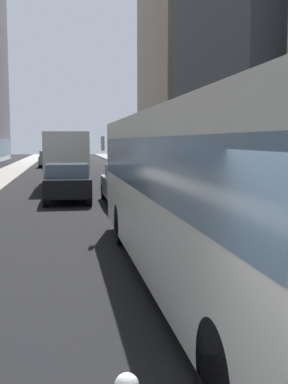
{
  "coord_description": "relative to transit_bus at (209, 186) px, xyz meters",
  "views": [
    {
      "loc": [
        -1.33,
        -2.24,
        2.56
      ],
      "look_at": [
        0.48,
        8.38,
        1.4
      ],
      "focal_mm": 44.1,
      "sensor_mm": 36.0,
      "label": 1
    }
  ],
  "objects": [
    {
      "name": "sidewalk_right",
      "position": [
        4.5,
        29.26,
        -1.7
      ],
      "size": [
        2.4,
        110.0,
        0.15
      ],
      "primitive_type": "cube",
      "color": "gray",
      "rests_on": "ground"
    },
    {
      "name": "box_truck",
      "position": [
        -2.4,
        19.14,
        -0.11
      ],
      "size": [
        2.3,
        7.5,
        3.05
      ],
      "color": "#A51919",
      "rests_on": "ground"
    },
    {
      "name": "car_black_suv",
      "position": [
        -2.4,
        12.43,
        -0.95
      ],
      "size": [
        1.89,
        4.45,
        1.62
      ],
      "color": "black",
      "rests_on": "ground"
    },
    {
      "name": "car_white_van",
      "position": [
        -2.4,
        31.0,
        -0.95
      ],
      "size": [
        1.8,
        4.49,
        1.62
      ],
      "color": "silver",
      "rests_on": "ground"
    },
    {
      "name": "transit_bus",
      "position": [
        0.0,
        0.0,
        0.0
      ],
      "size": [
        2.78,
        11.53,
        3.05
      ],
      "color": "silver",
      "rests_on": "ground"
    },
    {
      "name": "car_silver_sedan",
      "position": [
        0.0,
        11.04,
        -0.96
      ],
      "size": [
        1.81,
        4.29,
        1.62
      ],
      "color": "#B7BABF",
      "rests_on": "ground"
    },
    {
      "name": "ground_plane",
      "position": [
        -1.2,
        29.26,
        -1.78
      ],
      "size": [
        120.0,
        120.0,
        0.0
      ],
      "primitive_type": "plane",
      "color": "black"
    },
    {
      "name": "car_grey_wagon",
      "position": [
        -4.0,
        39.81,
        -0.96
      ],
      "size": [
        1.82,
        4.05,
        1.62
      ],
      "color": "slate",
      "rests_on": "ground"
    },
    {
      "name": "sidewalk_left",
      "position": [
        -6.9,
        29.26,
        -1.7
      ],
      "size": [
        2.4,
        110.0,
        0.15
      ],
      "primitive_type": "cube",
      "color": "#9E9991",
      "rests_on": "ground"
    }
  ]
}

